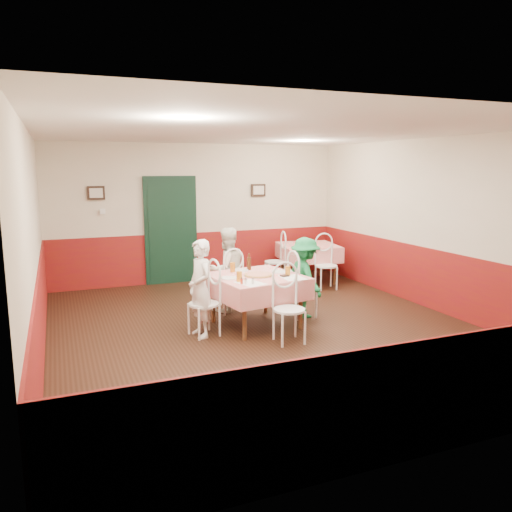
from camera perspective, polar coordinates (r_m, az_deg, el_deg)
name	(u,v)px	position (r m, az deg, el deg)	size (l,w,h in m)	color
floor	(265,329)	(7.35, 1.03, -8.30)	(7.00, 7.00, 0.00)	black
ceiling	(266,132)	(7.00, 1.11, 14.03)	(7.00, 7.00, 0.00)	white
back_wall	(199,213)	(10.34, -6.55, 4.89)	(6.00, 0.10, 2.80)	beige
front_wall	(443,288)	(4.10, 20.55, -3.44)	(6.00, 0.10, 2.80)	beige
left_wall	(33,246)	(6.50, -24.09, 1.09)	(0.10, 7.00, 2.80)	beige
right_wall	(434,225)	(8.66, 19.71, 3.39)	(0.10, 7.00, 2.80)	beige
wainscot_back	(200,256)	(10.44, -6.43, -0.04)	(6.00, 0.03, 1.00)	maroon
wainscot_front	(434,396)	(4.40, 19.67, -14.88)	(6.00, 0.03, 1.00)	maroon
wainscot_left	(40,318)	(6.68, -23.41, -6.55)	(0.03, 7.00, 1.00)	maroon
wainscot_right	(430,279)	(8.79, 19.29, -2.45)	(0.03, 7.00, 1.00)	maroon
door	(171,232)	(10.18, -9.70, 2.76)	(0.96, 0.06, 2.10)	black
picture_left	(96,193)	(9.92, -17.82, 6.88)	(0.32, 0.03, 0.26)	black
picture_right	(258,190)	(10.68, 0.27, 7.54)	(0.32, 0.03, 0.26)	black
thermostat	(103,211)	(9.95, -17.13, 4.90)	(0.10, 0.03, 0.10)	white
main_table	(256,301)	(7.39, 0.00, -5.16)	(1.22, 1.22, 0.77)	red
second_table	(308,263)	(10.37, 5.97, -0.80)	(1.12, 1.12, 0.77)	red
chair_left	(204,304)	(6.98, -5.98, -5.49)	(0.42, 0.42, 0.90)	white
chair_right	(302,289)	(7.84, 5.32, -3.76)	(0.42, 0.42, 0.90)	white
chair_far	(229,285)	(8.09, -3.15, -3.30)	(0.42, 0.42, 0.90)	white
chair_near	(289,310)	(6.69, 3.83, -6.15)	(0.42, 0.42, 0.90)	white
chair_second_a	(275,262)	(10.03, 2.19, -0.68)	(0.42, 0.42, 0.90)	white
chair_second_b	(326,266)	(9.71, 8.05, -1.13)	(0.42, 0.42, 0.90)	white
pizza	(258,275)	(7.28, 0.26, -2.17)	(0.40, 0.40, 0.03)	#B74723
plate_left	(230,278)	(7.11, -3.04, -2.53)	(0.25, 0.25, 0.01)	white
plate_right	(280,272)	(7.54, 2.72, -1.80)	(0.25, 0.25, 0.01)	white
plate_far	(240,270)	(7.64, -1.83, -1.65)	(0.25, 0.25, 0.01)	white
glass_a	(239,277)	(6.89, -1.92, -2.37)	(0.08, 0.08, 0.14)	#BF7219
glass_b	(288,271)	(7.30, 3.65, -1.71)	(0.08, 0.08, 0.14)	#BF7219
glass_c	(233,267)	(7.54, -2.68, -1.29)	(0.08, 0.08, 0.14)	#BF7219
beer_bottle	(249,262)	(7.69, -0.80, -0.74)	(0.06, 0.06, 0.23)	#381C0A
shaker_a	(246,281)	(6.72, -1.19, -2.93)	(0.04, 0.04, 0.09)	silver
shaker_b	(253,281)	(6.75, -0.37, -2.88)	(0.04, 0.04, 0.09)	silver
shaker_c	(242,281)	(6.75, -1.66, -2.87)	(0.04, 0.04, 0.09)	#B23319
menu_left	(250,283)	(6.82, -0.67, -3.11)	(0.30, 0.40, 0.00)	white
menu_right	(293,278)	(7.18, 4.23, -2.47)	(0.30, 0.40, 0.00)	white
wallet	(285,276)	(7.25, 3.28, -2.27)	(0.11, 0.09, 0.02)	black
diner_left	(200,288)	(6.91, -6.39, -3.71)	(0.50, 0.33, 1.36)	gray
diner_far	(227,270)	(8.08, -3.34, -1.58)	(0.67, 0.52, 1.38)	gray
diner_right	(305,277)	(7.83, 5.63, -2.45)	(0.81, 0.47, 1.26)	gray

